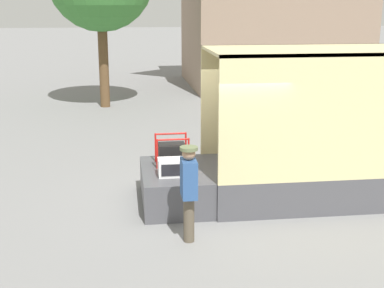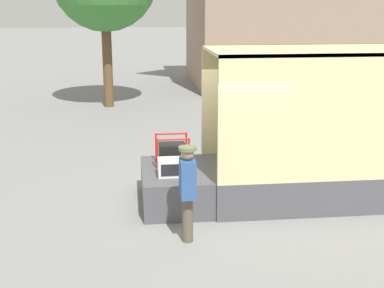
% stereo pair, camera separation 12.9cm
% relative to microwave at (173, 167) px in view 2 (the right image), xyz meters
% --- Properties ---
extents(ground_plane, '(160.00, 160.00, 0.00)m').
position_rel_microwave_xyz_m(ground_plane, '(0.73, 0.38, -0.86)').
color(ground_plane, gray).
extents(tailgate_deck, '(1.30, 2.01, 0.70)m').
position_rel_microwave_xyz_m(tailgate_deck, '(0.08, 0.38, -0.51)').
color(tailgate_deck, '#4C4C51').
rests_on(tailgate_deck, ground).
extents(microwave, '(0.56, 0.37, 0.32)m').
position_rel_microwave_xyz_m(microwave, '(0.00, 0.00, 0.00)').
color(microwave, white).
rests_on(microwave, tailgate_deck).
extents(portable_generator, '(0.65, 0.51, 0.59)m').
position_rel_microwave_xyz_m(portable_generator, '(0.07, 0.71, 0.06)').
color(portable_generator, black).
rests_on(portable_generator, tailgate_deck).
extents(worker_person, '(0.29, 0.44, 1.62)m').
position_rel_microwave_xyz_m(worker_person, '(0.12, -1.38, 0.13)').
color(worker_person, brown).
rests_on(worker_person, ground).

